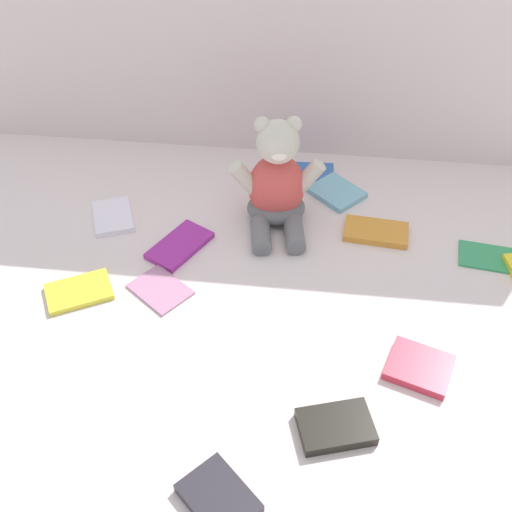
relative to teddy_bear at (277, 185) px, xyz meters
The scene contains 14 objects.
ground_plane 0.16m from the teddy_bear, 100.82° to the right, with size 3.20×3.20×0.00m, color silver.
backdrop_drape 0.37m from the teddy_bear, 95.08° to the left, with size 1.51×0.03×0.66m, color silver.
teddy_bear is the anchor object (origin of this frame).
book_case_0 0.20m from the teddy_bear, 72.95° to the left, with size 0.07×0.14×0.01m, color #3462AF.
book_case_1 0.33m from the teddy_bear, 130.08° to the right, with size 0.08×0.11×0.01m, color #AC7395.
book_case_2 0.48m from the teddy_bear, 53.38° to the right, with size 0.09×0.11×0.02m, color #C82D43.
book_case_3 0.53m from the teddy_bear, 74.60° to the right, with size 0.08×0.12×0.02m, color black.
book_case_4 0.23m from the teddy_bear, ahead, with size 0.08×0.13×0.01m, color orange.
book_case_5 0.37m from the teddy_bear, behind, with size 0.08×0.11×0.01m, color white.
book_case_6 0.45m from the teddy_bear, 143.07° to the right, with size 0.08×0.12×0.01m, color yellow.
book_case_8 0.19m from the teddy_bear, 37.89° to the left, with size 0.09×0.11×0.01m, color #74B3CA.
book_case_9 0.24m from the teddy_bear, 148.40° to the right, with size 0.08×0.14×0.01m, color #98258F.
book_case_10 0.46m from the teddy_bear, ahead, with size 0.08×0.12×0.01m, color #31925A.
book_case_11 0.65m from the teddy_bear, 92.50° to the right, with size 0.08×0.11×0.02m, color #29252D.
Camera 1 is at (0.10, -0.92, 0.88)m, focal length 43.61 mm.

